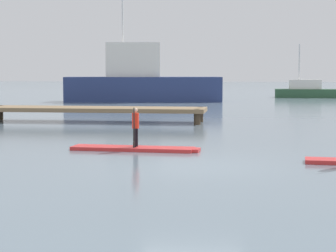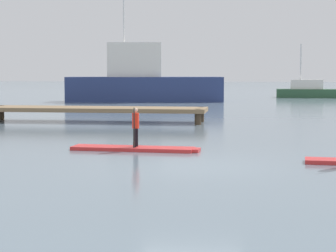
% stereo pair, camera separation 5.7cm
% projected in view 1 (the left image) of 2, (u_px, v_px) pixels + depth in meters
% --- Properties ---
extents(ground_plane, '(240.00, 240.00, 0.00)m').
position_uv_depth(ground_plane, '(190.00, 167.00, 14.68)').
color(ground_plane, slate).
extents(paddleboard_near, '(3.72, 0.96, 0.10)m').
position_uv_depth(paddleboard_near, '(135.00, 149.00, 17.70)').
color(paddleboard_near, red).
rests_on(paddleboard_near, ground).
extents(paddler_child_solo, '(0.21, 0.39, 1.13)m').
position_uv_depth(paddler_child_solo, '(135.00, 125.00, 17.62)').
color(paddler_child_solo, black).
rests_on(paddler_child_solo, paddleboard_near).
extents(fishing_boat_white_large, '(11.80, 4.57, 11.17)m').
position_uv_depth(fishing_boat_white_large, '(141.00, 82.00, 46.03)').
color(fishing_boat_white_large, navy).
rests_on(fishing_boat_white_large, ground).
extents(fishing_boat_green_midground, '(6.08, 1.66, 4.56)m').
position_uv_depth(fishing_boat_green_midground, '(309.00, 91.00, 52.83)').
color(fishing_boat_green_midground, '#2D5638').
rests_on(fishing_boat_green_midground, ground).
extents(floating_dock, '(9.97, 2.10, 0.66)m').
position_uv_depth(floating_dock, '(94.00, 110.00, 27.53)').
color(floating_dock, '#846B4C').
rests_on(floating_dock, ground).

